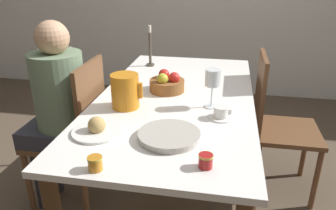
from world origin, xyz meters
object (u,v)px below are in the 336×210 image
at_px(jam_jar_red, 95,163).
at_px(chair_person_side, 76,132).
at_px(red_pitcher, 125,91).
at_px(bread_plate, 97,129).
at_px(person_seated, 56,102).
at_px(teacup_near_person, 221,113).
at_px(candlestick_tall, 150,51).
at_px(jam_jar_amber, 206,160).
at_px(fruit_bowl, 167,84).
at_px(wine_glass_water, 213,79).
at_px(chair_opposite, 276,123).
at_px(serving_tray, 169,136).

bearing_deg(jam_jar_red, chair_person_side, 121.72).
xyz_separation_m(red_pitcher, bread_plate, (-0.04, -0.30, -0.07)).
height_order(person_seated, bread_plate, person_seated).
distance_m(chair_person_side, person_seated, 0.22).
height_order(teacup_near_person, candlestick_tall, candlestick_tall).
relative_size(chair_person_side, bread_plate, 4.22).
height_order(jam_jar_amber, candlestick_tall, candlestick_tall).
bearing_deg(jam_jar_amber, person_seated, 146.97).
relative_size(bread_plate, fruit_bowl, 1.10).
height_order(person_seated, fruit_bowl, person_seated).
relative_size(red_pitcher, wine_glass_water, 0.88).
distance_m(wine_glass_water, jam_jar_red, 0.77).
relative_size(person_seated, wine_glass_water, 5.80).
height_order(red_pitcher, jam_jar_red, red_pitcher).
bearing_deg(bread_plate, jam_jar_red, -69.42).
relative_size(wine_glass_water, candlestick_tall, 0.70).
xyz_separation_m(wine_glass_water, jam_jar_amber, (0.01, -0.57, -0.12)).
bearing_deg(fruit_bowl, teacup_near_person, -44.25).
distance_m(chair_opposite, person_seated, 1.40).
bearing_deg(person_seated, red_pitcher, -104.46).
distance_m(wine_glass_water, serving_tray, 0.43).
bearing_deg(fruit_bowl, jam_jar_amber, -69.21).
bearing_deg(jam_jar_amber, chair_opposite, 68.20).
relative_size(chair_opposite, jam_jar_amber, 17.21).
xyz_separation_m(chair_opposite, bread_plate, (-0.90, -0.81, 0.28)).
height_order(serving_tray, jam_jar_amber, jam_jar_amber).
bearing_deg(serving_tray, chair_opposite, 54.72).
xyz_separation_m(chair_person_side, teacup_near_person, (0.88, -0.19, 0.29)).
bearing_deg(red_pitcher, jam_jar_amber, -46.58).
bearing_deg(chair_person_side, chair_opposite, -73.78).
xyz_separation_m(chair_opposite, candlestick_tall, (-0.91, 0.26, 0.38)).
distance_m(red_pitcher, serving_tray, 0.42).
bearing_deg(fruit_bowl, candlestick_tall, 113.78).
height_order(chair_person_side, teacup_near_person, chair_person_side).
bearing_deg(serving_tray, chair_person_side, 146.55).
height_order(chair_person_side, candlestick_tall, candlestick_tall).
height_order(serving_tray, fruit_bowl, fruit_bowl).
xyz_separation_m(wine_glass_water, fruit_bowl, (-0.27, 0.19, -0.11)).
distance_m(chair_opposite, candlestick_tall, 1.02).
bearing_deg(fruit_bowl, chair_person_side, -167.08).
height_order(chair_person_side, jam_jar_amber, chair_person_side).
bearing_deg(candlestick_tall, person_seated, -123.33).
bearing_deg(candlestick_tall, fruit_bowl, -66.22).
distance_m(person_seated, serving_tray, 0.87).
relative_size(jam_jar_red, fruit_bowl, 0.27).
bearing_deg(serving_tray, jam_jar_amber, -47.82).
xyz_separation_m(wine_glass_water, bread_plate, (-0.48, -0.38, -0.13)).
bearing_deg(fruit_bowl, person_seated, -166.68).
relative_size(person_seated, jam_jar_red, 21.45).
relative_size(teacup_near_person, jam_jar_amber, 2.24).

